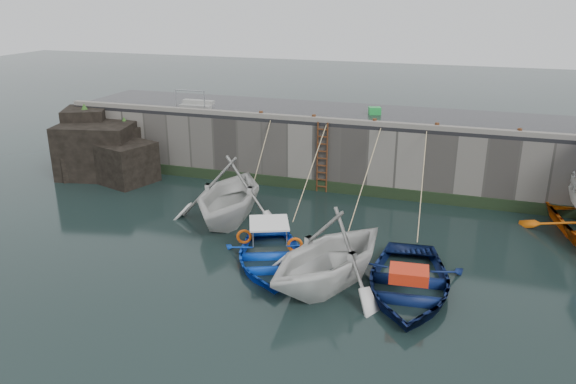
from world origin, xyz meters
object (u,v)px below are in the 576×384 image
(boat_near_white, at_px, (230,219))
(bollard_c, at_px, (375,122))
(boat_near_blue, at_px, (270,263))
(boat_near_navy, at_px, (407,290))
(bollard_e, at_px, (520,132))
(ladder, at_px, (322,158))
(fish_crate, at_px, (375,111))
(bollard_b, at_px, (314,118))
(boat_near_blacktrim, at_px, (328,284))
(bollard_d, at_px, (437,126))
(bollard_a, at_px, (261,114))

(boat_near_white, relative_size, bollard_c, 19.08)
(boat_near_white, relative_size, boat_near_blue, 1.15)
(boat_near_navy, relative_size, bollard_c, 18.65)
(boat_near_white, height_order, bollard_e, bollard_e)
(boat_near_blue, bearing_deg, ladder, 69.20)
(boat_near_navy, distance_m, bollard_c, 9.19)
(boat_near_navy, bearing_deg, fish_crate, 100.69)
(boat_near_blue, distance_m, bollard_b, 8.47)
(boat_near_blacktrim, bearing_deg, fish_crate, 117.83)
(bollard_d, bearing_deg, ladder, -176.00)
(boat_near_white, height_order, boat_near_blacktrim, boat_near_white)
(boat_near_white, distance_m, fish_crate, 8.85)
(bollard_c, bearing_deg, bollard_e, 0.00)
(boat_near_white, xyz_separation_m, boat_near_blue, (2.86, -3.14, 0.00))
(boat_near_white, xyz_separation_m, boat_near_blacktrim, (5.06, -3.90, 0.00))
(bollard_c, xyz_separation_m, bollard_e, (5.80, 0.00, 0.00))
(bollard_d, bearing_deg, bollard_e, 0.00)
(bollard_c, bearing_deg, bollard_b, 180.00)
(boat_near_blue, relative_size, bollard_b, 16.61)
(bollard_c, relative_size, bollard_e, 1.00)
(boat_near_navy, relative_size, bollard_b, 18.65)
(boat_near_white, xyz_separation_m, bollard_a, (-0.36, 4.63, 3.30))
(boat_near_blacktrim, xyz_separation_m, bollard_e, (5.59, 8.54, 3.30))
(boat_near_blue, height_order, fish_crate, fish_crate)
(boat_near_white, bearing_deg, bollard_b, 59.58)
(bollard_a, bearing_deg, boat_near_blacktrim, -57.61)
(boat_near_blue, relative_size, boat_near_navy, 0.89)
(ladder, relative_size, bollard_a, 11.43)
(ladder, xyz_separation_m, boat_near_blacktrim, (2.41, -8.20, -1.59))
(bollard_e, bearing_deg, bollard_c, 180.00)
(boat_near_navy, height_order, fish_crate, fish_crate)
(bollard_b, xyz_separation_m, bollard_e, (8.50, 0.00, 0.00))
(bollard_a, bearing_deg, ladder, -6.38)
(boat_near_blacktrim, bearing_deg, bollard_a, 147.03)
(ladder, bearing_deg, boat_near_blacktrim, -73.59)
(boat_near_white, height_order, bollard_a, bollard_a)
(bollard_a, bearing_deg, bollard_c, 0.00)
(boat_near_blacktrim, relative_size, boat_near_navy, 0.99)
(boat_near_white, xyz_separation_m, fish_crate, (4.46, 6.88, 3.33))
(boat_near_white, xyz_separation_m, bollard_c, (4.84, 4.63, 3.30))
(ladder, bearing_deg, boat_near_blue, -88.35)
(boat_near_blue, relative_size, fish_crate, 8.51)
(boat_near_blue, xyz_separation_m, bollard_c, (1.99, 7.77, 3.30))
(bollard_a, bearing_deg, bollard_d, 0.00)
(boat_near_navy, xyz_separation_m, fish_crate, (-2.98, 10.42, 3.33))
(ladder, bearing_deg, bollard_a, 173.62)
(boat_near_blue, distance_m, fish_crate, 10.68)
(boat_near_blacktrim, bearing_deg, bollard_c, 116.08)
(boat_near_blue, xyz_separation_m, boat_near_blacktrim, (2.20, -0.76, 0.00))
(boat_near_white, distance_m, boat_near_navy, 8.24)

